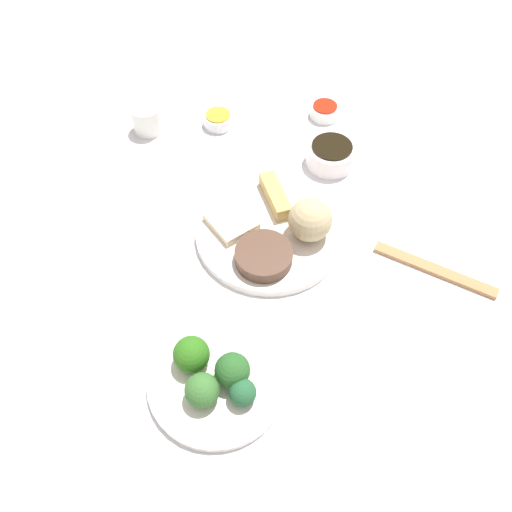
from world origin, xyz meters
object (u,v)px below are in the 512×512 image
object	(u,v)px
chopsticks_pair	(434,270)
sauce_ramekin_hot_mustard	(218,120)
teacup	(147,119)
soy_sauce_bowl	(331,155)
broccoli_plate	(217,379)
main_plate	(269,232)
sauce_ramekin_sweet_and_sour	(324,112)

from	to	relation	value
chopsticks_pair	sauce_ramekin_hot_mustard	bearing A→B (deg)	-75.28
teacup	chopsticks_pair	size ratio (longest dim) A/B	0.30
soy_sauce_bowl	sauce_ramekin_hot_mustard	world-z (taller)	soy_sauce_bowl
broccoli_plate	soy_sauce_bowl	distance (m)	0.49
sauce_ramekin_hot_mustard	teacup	world-z (taller)	teacup
main_plate	broccoli_plate	bearing A→B (deg)	43.21
broccoli_plate	sauce_ramekin_hot_mustard	xyz separation A→B (m)	(-0.27, -0.50, 0.01)
main_plate	sauce_ramekin_hot_mustard	size ratio (longest dim) A/B	4.21
teacup	chopsticks_pair	world-z (taller)	teacup
soy_sauce_bowl	sauce_ramekin_sweet_and_sour	bearing A→B (deg)	-120.54
main_plate	sauce_ramekin_sweet_and_sour	xyz separation A→B (m)	(-0.27, -0.22, 0.00)
main_plate	soy_sauce_bowl	xyz separation A→B (m)	(-0.20, -0.09, 0.01)
broccoli_plate	chopsticks_pair	distance (m)	0.40
soy_sauce_bowl	teacup	xyz separation A→B (m)	(0.27, -0.27, 0.01)
main_plate	broccoli_plate	distance (m)	0.28
main_plate	teacup	world-z (taller)	teacup
soy_sauce_bowl	teacup	size ratio (longest dim) A/B	1.54
broccoli_plate	chopsticks_pair	world-z (taller)	broccoli_plate
soy_sauce_bowl	sauce_ramekin_sweet_and_sour	distance (m)	0.14
soy_sauce_bowl	sauce_ramekin_sweet_and_sour	size ratio (longest dim) A/B	1.55
chopsticks_pair	soy_sauce_bowl	bearing A→B (deg)	-89.99
teacup	chopsticks_pair	xyz separation A→B (m)	(-0.27, 0.57, -0.02)
soy_sauce_bowl	sauce_ramekin_sweet_and_sour	xyz separation A→B (m)	(-0.07, -0.12, -0.01)
soy_sauce_bowl	teacup	bearing A→B (deg)	-45.67
broccoli_plate	soy_sauce_bowl	size ratio (longest dim) A/B	2.11
soy_sauce_bowl	sauce_ramekin_hot_mustard	bearing A→B (deg)	-57.70
sauce_ramekin_sweet_and_sour	teacup	world-z (taller)	teacup
sauce_ramekin_hot_mustard	soy_sauce_bowl	bearing A→B (deg)	122.30
soy_sauce_bowl	sauce_ramekin_hot_mustard	size ratio (longest dim) A/B	1.55
broccoli_plate	sauce_ramekin_hot_mustard	bearing A→B (deg)	-118.14
main_plate	soy_sauce_bowl	bearing A→B (deg)	-154.39
soy_sauce_bowl	sauce_ramekin_sweet_and_sour	world-z (taller)	soy_sauce_bowl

